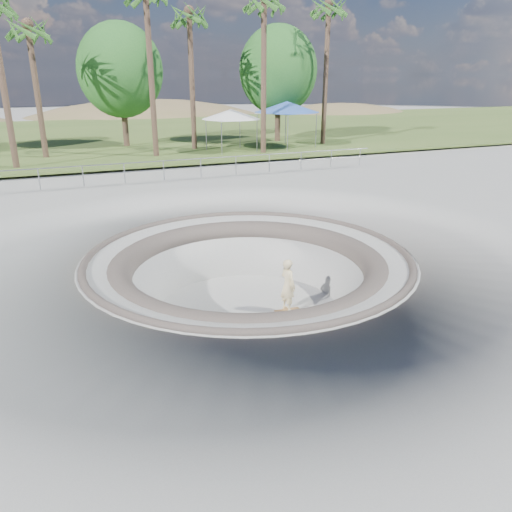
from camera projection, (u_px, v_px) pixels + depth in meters
The scene contains 15 objects.
ground at pixel (248, 255), 15.69m from camera, with size 180.00×180.00×0.00m, color #A7A7A2.
skate_bowl at pixel (249, 308), 16.32m from camera, with size 14.00×14.00×4.10m.
grass_strip at pixel (111, 135), 45.17m from camera, with size 180.00×36.00×0.12m.
distant_hills at pixel (123, 170), 69.14m from camera, with size 103.20×45.00×28.60m.
safety_railing at pixel (164, 170), 25.89m from camera, with size 25.00×0.06×1.03m.
skateboard at pixel (287, 310), 16.15m from camera, with size 0.86×0.28×0.09m.
skater at pixel (288, 285), 15.84m from camera, with size 0.64×0.42×1.75m, color beige.
canopy_white at pixel (231, 114), 34.37m from camera, with size 5.63×5.63×2.86m.
canopy_blue at pixel (287, 107), 36.05m from camera, with size 6.05×6.05×3.28m.
palm_b at pixel (29, 33), 30.07m from camera, with size 2.60×2.60×8.85m.
palm_d at pixel (189, 20), 33.46m from camera, with size 2.60×2.60×10.01m.
palm_e at pixel (264, 6), 31.45m from camera, with size 2.60×2.60×10.64m.
palm_f at pixel (329, 12), 35.96m from camera, with size 2.60×2.60×10.84m.
bushy_tree_mid at pixel (120, 70), 36.04m from camera, with size 6.12×5.56×8.82m.
bushy_tree_right at pixel (278, 70), 38.81m from camera, with size 6.16×5.60×8.89m.
Camera 1 is at (-5.38, -13.74, 5.35)m, focal length 35.00 mm.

